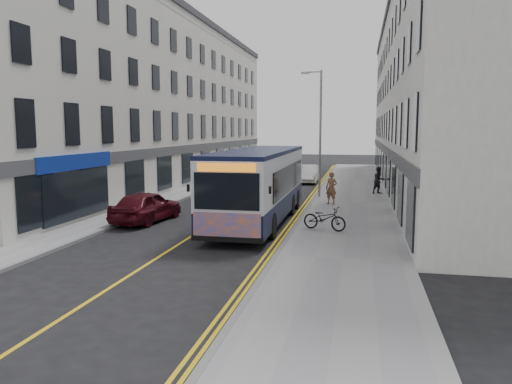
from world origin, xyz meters
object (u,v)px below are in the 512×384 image
at_px(pedestrian_near, 331,188).
at_px(car_maroon, 146,206).
at_px(pedestrian_far, 379,180).
at_px(bicycle, 325,218).
at_px(car_white, 308,174).
at_px(city_bus, 259,183).
at_px(streetlamp, 319,129).

bearing_deg(pedestrian_near, car_maroon, -123.90).
xyz_separation_m(pedestrian_far, car_maroon, (-11.14, -12.07, -0.26)).
bearing_deg(bicycle, pedestrian_far, 8.47).
bearing_deg(pedestrian_near, car_white, 118.80).
distance_m(city_bus, car_white, 18.06).
height_order(streetlamp, city_bus, streetlamp).
xyz_separation_m(car_white, car_maroon, (-5.72, -19.09, 0.03)).
distance_m(streetlamp, car_maroon, 12.76).
relative_size(city_bus, car_white, 2.70).
xyz_separation_m(city_bus, pedestrian_near, (3.07, 5.70, -0.83)).
relative_size(pedestrian_far, car_white, 0.41).
distance_m(city_bus, pedestrian_far, 12.51).
distance_m(streetlamp, bicycle, 11.32).
xyz_separation_m(bicycle, pedestrian_far, (2.69, 12.87, 0.38)).
distance_m(streetlamp, city_bus, 9.32).
height_order(streetlamp, pedestrian_near, streetlamp).
relative_size(bicycle, car_maroon, 0.44).
distance_m(car_white, car_maroon, 19.93).
xyz_separation_m(city_bus, bicycle, (3.21, -1.88, -1.24)).
height_order(pedestrian_near, car_white, pedestrian_near).
xyz_separation_m(pedestrian_near, pedestrian_far, (2.83, 5.30, -0.03)).
bearing_deg(pedestrian_far, car_maroon, -165.62).
bearing_deg(pedestrian_far, city_bus, -151.11).
xyz_separation_m(streetlamp, car_white, (-1.59, 9.28, -3.66)).
height_order(pedestrian_far, car_maroon, pedestrian_far).
xyz_separation_m(bicycle, car_white, (-2.73, 19.89, 0.09)).
bearing_deg(streetlamp, pedestrian_near, -71.83).
distance_m(bicycle, pedestrian_near, 7.59).
distance_m(pedestrian_far, car_white, 8.87).
bearing_deg(bicycle, car_maroon, 104.82).
relative_size(streetlamp, car_white, 1.83).
height_order(pedestrian_near, pedestrian_far, pedestrian_near).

